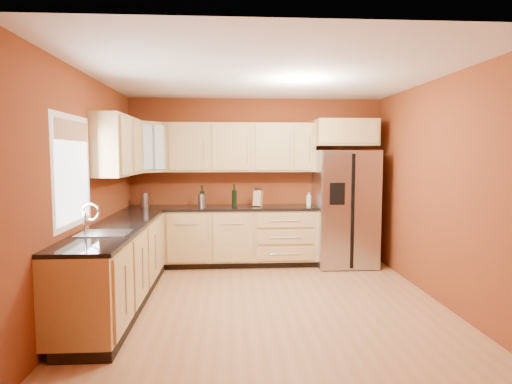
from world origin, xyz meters
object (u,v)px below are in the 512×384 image
wine_bottle_a (202,196)px  knife_block (258,198)px  refrigerator (345,208)px  canister_left (202,201)px  soap_dispenser (309,199)px

wine_bottle_a → knife_block: bearing=-2.5°
refrigerator → canister_left: 2.19m
canister_left → knife_block: size_ratio=0.85×
knife_block → soap_dispenser: 0.79m
refrigerator → knife_block: size_ratio=7.46×
canister_left → knife_block: (0.85, 0.09, 0.02)m
canister_left → soap_dispenser: size_ratio=0.98×
wine_bottle_a → refrigerator: bearing=-3.0°
refrigerator → wine_bottle_a: bearing=177.0°
wine_bottle_a → soap_dispenser: wine_bottle_a is taller
canister_left → refrigerator: bearing=0.4°
canister_left → knife_block: bearing=6.2°
refrigerator → wine_bottle_a: size_ratio=5.52×
canister_left → soap_dispenser: 1.64m
wine_bottle_a → knife_block: (0.86, -0.04, -0.04)m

